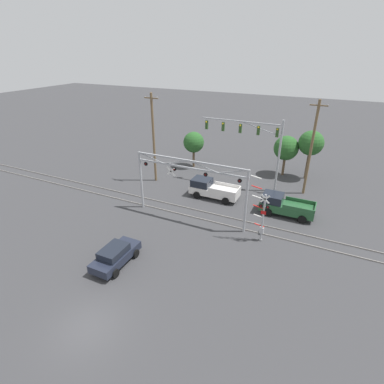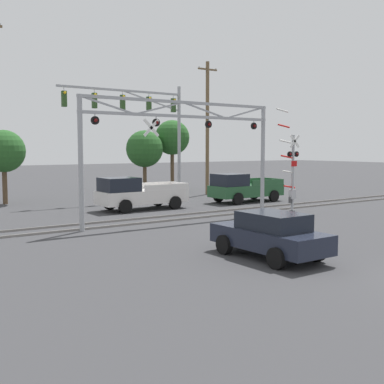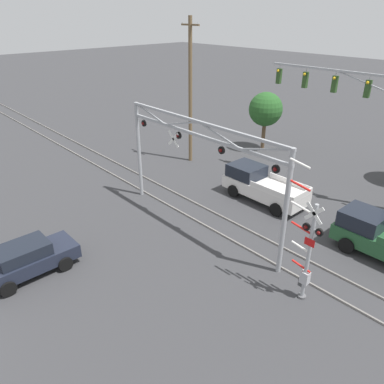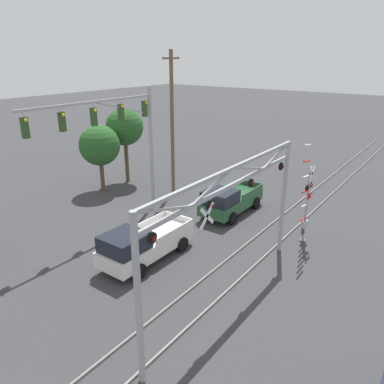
% 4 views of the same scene
% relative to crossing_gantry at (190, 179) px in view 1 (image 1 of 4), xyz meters
% --- Properties ---
extents(ground_plane, '(200.00, 200.00, 0.00)m').
position_rel_crossing_gantry_xyz_m(ground_plane, '(0.01, -14.14, -4.28)').
color(ground_plane, '#38383A').
extents(rail_track_near, '(80.00, 0.08, 0.10)m').
position_rel_crossing_gantry_xyz_m(rail_track_near, '(0.01, 0.28, -4.23)').
color(rail_track_near, gray).
rests_on(rail_track_near, ground_plane).
extents(rail_track_far, '(80.00, 0.08, 0.10)m').
position_rel_crossing_gantry_xyz_m(rail_track_far, '(0.01, 1.72, -4.23)').
color(rail_track_far, gray).
rests_on(rail_track_far, ground_plane).
extents(crossing_gantry, '(11.16, 0.27, 6.09)m').
position_rel_crossing_gantry_xyz_m(crossing_gantry, '(0.00, 0.00, 0.00)').
color(crossing_gantry, '#9EA0A5').
rests_on(crossing_gantry, ground_plane).
extents(crossing_signal_mast, '(1.82, 0.35, 5.97)m').
position_rel_crossing_gantry_xyz_m(crossing_signal_mast, '(7.12, -0.70, -2.03)').
color(crossing_signal_mast, '#9EA0A5').
rests_on(crossing_signal_mast, ground_plane).
extents(traffic_signal_span, '(9.42, 0.39, 8.28)m').
position_rel_crossing_gantry_xyz_m(traffic_signal_span, '(3.69, 9.96, 1.57)').
color(traffic_signal_span, '#9EA0A5').
rests_on(traffic_signal_span, ground_plane).
extents(pickup_truck_lead, '(5.46, 2.31, 2.00)m').
position_rel_crossing_gantry_xyz_m(pickup_truck_lead, '(0.18, 5.27, -3.30)').
color(pickup_truck_lead, silver).
rests_on(pickup_truck_lead, ground_plane).
extents(pickup_truck_following, '(5.26, 2.31, 2.00)m').
position_rel_crossing_gantry_xyz_m(pickup_truck_following, '(8.15, 4.81, -3.30)').
color(pickup_truck_following, '#23512D').
rests_on(pickup_truck_following, ground_plane).
extents(sedan_waiting, '(2.07, 4.30, 1.57)m').
position_rel_crossing_gantry_xyz_m(sedan_waiting, '(-2.21, -8.63, -3.47)').
color(sedan_waiting, '#1E2333').
rests_on(sedan_waiting, ground_plane).
extents(utility_pole_left, '(1.80, 0.28, 10.67)m').
position_rel_crossing_gantry_xyz_m(utility_pole_left, '(-7.91, 6.57, 1.20)').
color(utility_pole_left, brown).
rests_on(utility_pole_left, ground_plane).
extents(utility_pole_right, '(1.80, 0.28, 10.51)m').
position_rel_crossing_gantry_xyz_m(utility_pole_right, '(9.44, 10.67, 1.13)').
color(utility_pole_right, brown).
rests_on(utility_pole_right, ground_plane).
extents(background_tree_beyond_span, '(3.11, 3.11, 5.22)m').
position_rel_crossing_gantry_xyz_m(background_tree_beyond_span, '(6.27, 15.25, -0.63)').
color(background_tree_beyond_span, brown).
rests_on(background_tree_beyond_span, ground_plane).
extents(background_tree_far_left_verge, '(3.03, 3.03, 6.17)m').
position_rel_crossing_gantry_xyz_m(background_tree_far_left_verge, '(9.09, 15.37, 0.34)').
color(background_tree_far_left_verge, brown).
rests_on(background_tree_far_left_verge, ground_plane).
extents(background_tree_far_right_verge, '(2.81, 2.81, 4.94)m').
position_rel_crossing_gantry_xyz_m(background_tree_far_right_verge, '(-5.63, 12.98, -0.78)').
color(background_tree_far_right_verge, brown).
rests_on(background_tree_far_right_verge, ground_plane).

